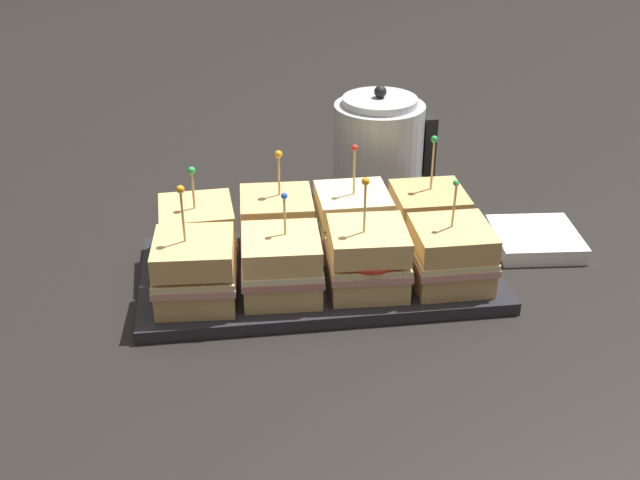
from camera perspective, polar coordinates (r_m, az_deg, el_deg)
ground_plane at (r=1.13m, az=0.00°, el=-2.86°), size 6.00×6.00×0.00m
serving_platter at (r=1.13m, az=0.00°, el=-2.47°), size 0.50×0.25×0.02m
sandwich_front_far_left at (r=1.04m, az=-8.88°, el=-2.20°), size 0.11×0.11×0.17m
sandwich_front_center_left at (r=1.05m, az=-2.75°, el=-1.80°), size 0.11×0.11×0.14m
sandwich_front_center_right at (r=1.06m, az=3.41°, el=-1.34°), size 0.11×0.11×0.17m
sandwich_front_far_right at (r=1.09m, az=9.27°, el=-1.07°), size 0.11×0.11×0.15m
sandwich_back_far_left at (r=1.14m, az=-8.71°, el=0.55°), size 0.11×0.11×0.15m
sandwich_back_center_left at (r=1.15m, az=-3.08°, el=1.09°), size 0.11×0.11×0.16m
sandwich_back_center_right at (r=1.16m, az=2.32°, el=1.41°), size 0.11×0.11×0.16m
sandwich_back_far_right at (r=1.18m, az=7.70°, el=1.61°), size 0.11×0.11×0.17m
kettle_steel at (r=1.34m, az=4.20°, el=6.33°), size 0.17×0.15×0.20m
napkin_stack at (r=1.26m, az=15.07°, el=0.06°), size 0.14×0.14×0.02m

